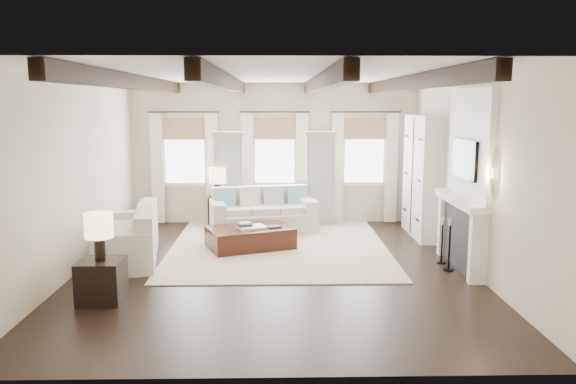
{
  "coord_description": "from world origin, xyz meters",
  "views": [
    {
      "loc": [
        0.03,
        -9.09,
        2.78
      ],
      "look_at": [
        0.25,
        1.0,
        1.15
      ],
      "focal_mm": 35.0,
      "sensor_mm": 36.0,
      "label": 1
    }
  ],
  "objects_px": {
    "sofa_back": "(263,214)",
    "ottoman": "(250,238)",
    "sofa_left": "(131,239)",
    "side_table_back": "(219,212)",
    "side_table_front": "(102,281)"
  },
  "relations": [
    {
      "from": "side_table_front",
      "to": "side_table_back",
      "type": "xyz_separation_m",
      "value": [
        1.15,
        4.84,
        0.03
      ]
    },
    {
      "from": "side_table_front",
      "to": "side_table_back",
      "type": "bearing_deg",
      "value": 76.67
    },
    {
      "from": "sofa_back",
      "to": "side_table_back",
      "type": "bearing_deg",
      "value": 149.97
    },
    {
      "from": "sofa_back",
      "to": "sofa_left",
      "type": "distance_m",
      "value": 3.13
    },
    {
      "from": "ottoman",
      "to": "side_table_front",
      "type": "xyz_separation_m",
      "value": [
        -1.95,
        -2.84,
        0.09
      ]
    },
    {
      "from": "sofa_back",
      "to": "ottoman",
      "type": "bearing_deg",
      "value": -98.36
    },
    {
      "from": "sofa_back",
      "to": "sofa_left",
      "type": "xyz_separation_m",
      "value": [
        -2.28,
        -2.15,
        0.0
      ]
    },
    {
      "from": "sofa_left",
      "to": "side_table_front",
      "type": "relative_size",
      "value": 3.93
    },
    {
      "from": "side_table_front",
      "to": "side_table_back",
      "type": "height_order",
      "value": "side_table_back"
    },
    {
      "from": "sofa_back",
      "to": "side_table_front",
      "type": "xyz_separation_m",
      "value": [
        -2.16,
        -4.26,
        -0.08
      ]
    },
    {
      "from": "sofa_left",
      "to": "ottoman",
      "type": "distance_m",
      "value": 2.21
    },
    {
      "from": "sofa_left",
      "to": "side_table_back",
      "type": "distance_m",
      "value": 3.01
    },
    {
      "from": "sofa_back",
      "to": "side_table_back",
      "type": "relative_size",
      "value": 3.64
    },
    {
      "from": "sofa_left",
      "to": "side_table_front",
      "type": "xyz_separation_m",
      "value": [
        0.12,
        -2.11,
        -0.08
      ]
    },
    {
      "from": "sofa_back",
      "to": "sofa_left",
      "type": "bearing_deg",
      "value": -136.73
    }
  ]
}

